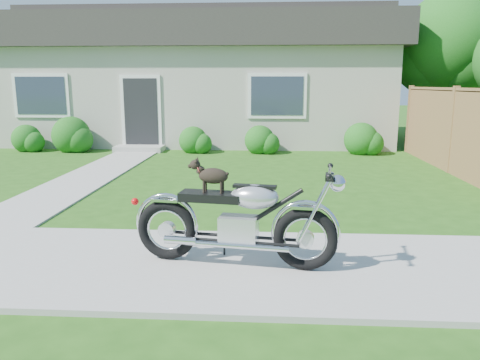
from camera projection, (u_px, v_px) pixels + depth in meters
The scene contains 10 objects.
ground at pixel (62, 262), 5.17m from camera, with size 80.00×80.00×0.00m, color #235114.
sidewalk at pixel (61, 261), 5.17m from camera, with size 24.00×2.20×0.04m, color #9E9B93.
walkway at pixel (94, 174), 10.15m from camera, with size 1.20×8.00×0.03m, color #9E9B93.
house at pixel (205, 78), 16.46m from camera, with size 12.60×7.03×4.50m.
fence at pixel (453, 130), 10.23m from camera, with size 0.12×6.62×1.90m.
tree_far at pixel (454, 48), 14.25m from camera, with size 3.05×3.05×4.68m.
shrub_row at pixel (172, 138), 13.43m from camera, with size 10.58×1.10×1.10m.
potted_plant_left at pixel (78, 139), 13.66m from camera, with size 0.63×0.55×0.70m, color #164C14.
potted_plant_right at pixel (258, 141), 13.35m from camera, with size 0.36×0.36×0.65m, color #22711F.
motorcycle_with_dog at pixel (238, 220), 4.90m from camera, with size 2.22×0.65×1.12m.
Camera 1 is at (2.27, -4.75, 1.94)m, focal length 35.00 mm.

